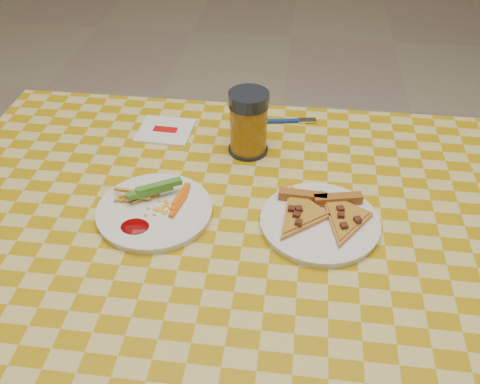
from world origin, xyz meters
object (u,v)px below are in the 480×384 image
Objects in this scene: plate_left at (155,212)px; plate_right at (320,223)px; table at (246,248)px; drink_glass at (248,123)px.

plate_right is (0.32, 0.01, 0.00)m from plate_left.
plate_left is at bearing -178.95° from table.
table is 5.82× the size of plate_right.
plate_left and plate_right have the same top height.
drink_glass is at bearing 124.96° from plate_right.
drink_glass is at bearing 56.83° from plate_left.
drink_glass is (-0.02, 0.23, 0.14)m from table.
plate_right reaches higher than table.
plate_left is 0.99× the size of plate_right.
plate_right is at bearing -55.04° from drink_glass.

